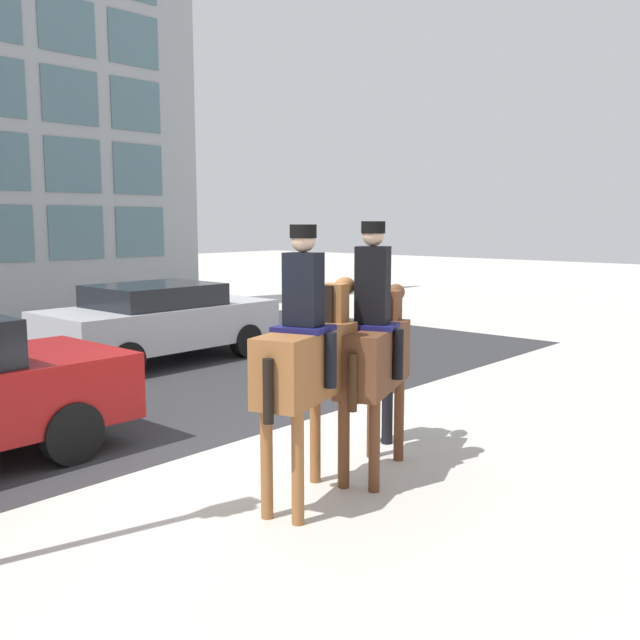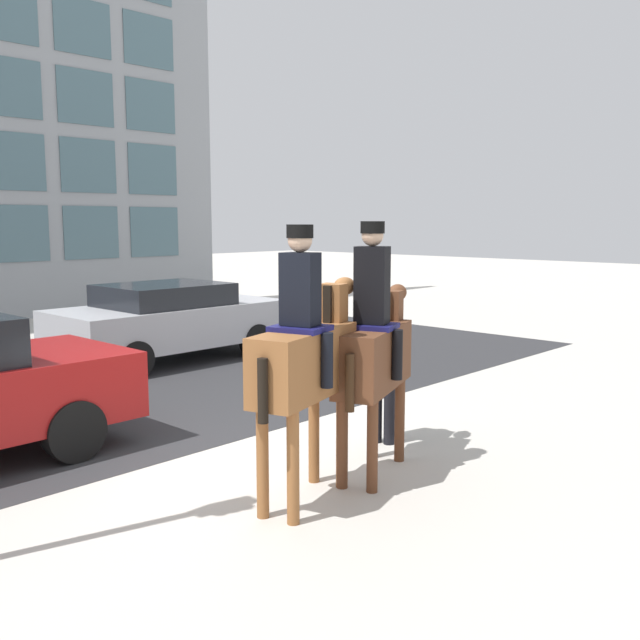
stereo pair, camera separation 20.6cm
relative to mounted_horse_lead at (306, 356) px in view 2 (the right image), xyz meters
name	(u,v)px [view 2 (the right image)]	position (x,y,z in m)	size (l,w,h in m)	color
ground_plane	(251,455)	(0.50, 1.37, -1.39)	(80.00, 80.00, 0.00)	beige
road_surface	(52,387)	(0.50, 6.12, -1.38)	(19.17, 8.50, 0.01)	#2D2D30
mounted_horse_lead	(306,356)	(0.00, 0.00, 0.00)	(1.74, 0.80, 2.59)	brown
mounted_horse_companion	(374,349)	(1.01, 0.01, -0.07)	(1.72, 0.93, 2.61)	#59331E
pedestrian_bystander	(384,361)	(1.86, 0.55, -0.40)	(0.80, 0.62, 1.68)	black
street_car_far_lane	(169,320)	(3.10, 6.66, -0.61)	(4.33, 2.05, 1.46)	#B7B7BC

